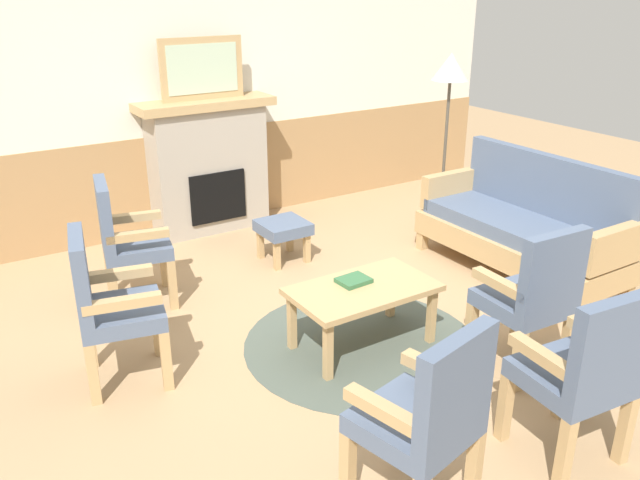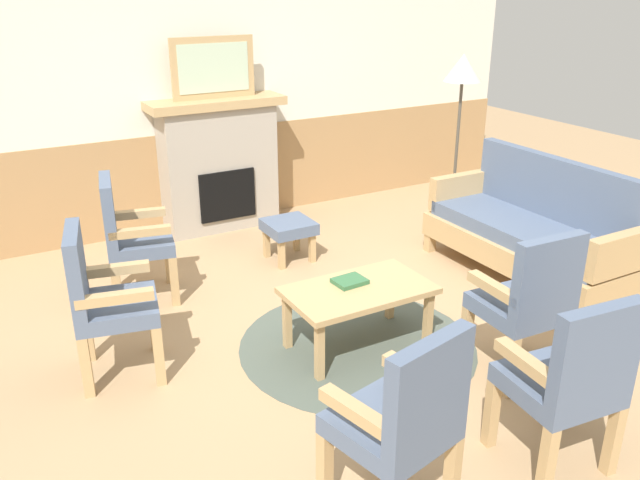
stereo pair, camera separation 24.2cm
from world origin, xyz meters
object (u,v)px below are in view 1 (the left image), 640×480
at_px(footstool, 283,230).
at_px(armchair_front_left, 428,414).
at_px(book_on_table, 354,280).
at_px(fireplace, 208,165).
at_px(coffee_table, 363,294).
at_px(armchair_near_fireplace, 126,238).
at_px(couch, 524,228).
at_px(framed_picture, 202,69).
at_px(floor_lamp_by_couch, 450,78).
at_px(armchair_front_center, 533,294).
at_px(armchair_corner_left, 584,369).
at_px(armchair_by_window_left, 108,302).

xyz_separation_m(footstool, armchair_front_left, (-0.91, -2.90, 0.25)).
distance_m(book_on_table, armchair_front_left, 1.57).
bearing_deg(fireplace, coffee_table, -91.25).
height_order(book_on_table, armchair_near_fireplace, armchair_near_fireplace).
xyz_separation_m(couch, book_on_table, (-1.85, -0.16, 0.06)).
xyz_separation_m(fireplace, framed_picture, (0.00, 0.00, 0.91)).
height_order(framed_picture, couch, framed_picture).
distance_m(fireplace, footstool, 1.15).
distance_m(couch, armchair_front_left, 2.94).
relative_size(framed_picture, couch, 0.44).
xyz_separation_m(framed_picture, floor_lamp_by_couch, (2.04, -1.09, -0.11)).
bearing_deg(coffee_table, fireplace, 88.75).
relative_size(armchair_near_fireplace, armchair_front_center, 1.00).
height_order(fireplace, book_on_table, fireplace).
bearing_deg(coffee_table, armchair_near_fireplace, 127.52).
distance_m(armchair_front_center, floor_lamp_by_couch, 2.86).
distance_m(coffee_table, armchair_near_fireplace, 1.84).
bearing_deg(floor_lamp_by_couch, book_on_table, -145.77).
height_order(fireplace, couch, fireplace).
bearing_deg(armchair_corner_left, book_on_table, 99.58).
distance_m(couch, floor_lamp_by_couch, 1.68).
xyz_separation_m(armchair_near_fireplace, armchair_by_window_left, (-0.41, -0.97, 0.00)).
height_order(couch, floor_lamp_by_couch, floor_lamp_by_couch).
bearing_deg(framed_picture, floor_lamp_by_couch, -28.12).
bearing_deg(coffee_table, framed_picture, 88.75).
bearing_deg(framed_picture, armchair_near_fireplace, -135.46).
bearing_deg(armchair_corner_left, armchair_near_fireplace, 114.85).
xyz_separation_m(framed_picture, armchair_front_center, (0.64, -3.42, -1.02)).
height_order(couch, coffee_table, couch).
relative_size(coffee_table, footstool, 2.40).
relative_size(coffee_table, armchair_by_window_left, 0.98).
distance_m(couch, armchair_near_fireplace, 3.19).
relative_size(footstool, armchair_front_center, 0.41).
height_order(armchair_near_fireplace, floor_lamp_by_couch, floor_lamp_by_couch).
relative_size(book_on_table, floor_lamp_by_couch, 0.12).
bearing_deg(coffee_table, armchair_front_left, -115.17).
bearing_deg(book_on_table, floor_lamp_by_couch, 34.23).
bearing_deg(armchair_near_fireplace, armchair_by_window_left, -112.71).
relative_size(framed_picture, book_on_table, 3.84).
xyz_separation_m(armchair_by_window_left, armchair_front_center, (2.22, -1.29, 0.00)).
height_order(couch, armchair_front_left, same).
xyz_separation_m(coffee_table, armchair_front_left, (-0.64, -1.36, 0.15)).
xyz_separation_m(couch, armchair_corner_left, (-1.58, -1.75, 0.14)).
height_order(framed_picture, armchair_by_window_left, framed_picture).
relative_size(fireplace, coffee_table, 1.35).
bearing_deg(footstool, armchair_by_window_left, -149.43).
distance_m(coffee_table, armchair_front_left, 1.51).
distance_m(couch, footstool, 2.03).
distance_m(fireplace, floor_lamp_by_couch, 2.45).
relative_size(armchair_front_left, armchair_corner_left, 1.00).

